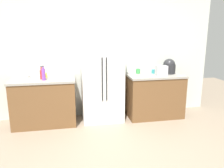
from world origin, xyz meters
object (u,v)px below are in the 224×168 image
at_px(rice_cooker, 169,67).
at_px(bowl_a, 25,76).
at_px(cup_c, 45,75).
at_px(refrigerator, 102,76).
at_px(bottle_a, 42,74).
at_px(bottle_b, 44,74).
at_px(toaster, 161,71).
at_px(cup_b, 138,71).
at_px(cup_a, 154,71).

bearing_deg(rice_cooker, bowl_a, 177.99).
bearing_deg(cup_c, bowl_a, 174.61).
height_order(refrigerator, bottle_a, refrigerator).
distance_m(rice_cooker, bottle_b, 2.55).
bearing_deg(bottle_b, cup_c, 91.81).
xyz_separation_m(bottle_a, bottle_b, (0.05, -0.11, 0.02)).
xyz_separation_m(toaster, cup_b, (-0.40, 0.29, -0.05)).
xyz_separation_m(rice_cooker, cup_b, (-0.64, 0.12, -0.10)).
height_order(cup_a, cup_c, cup_c).
height_order(toaster, rice_cooker, rice_cooker).
xyz_separation_m(refrigerator, cup_a, (1.13, 0.12, 0.04)).
distance_m(toaster, bottle_b, 2.30).
xyz_separation_m(bottle_a, bowl_a, (-0.34, 0.18, -0.07)).
bearing_deg(cup_a, cup_c, -179.83).
distance_m(bottle_b, cup_a, 2.25).
xyz_separation_m(bottle_b, bowl_a, (-0.38, 0.29, -0.09)).
relative_size(bottle_b, cup_a, 3.09).
height_order(bottle_b, cup_c, bottle_b).
height_order(bottle_a, bowl_a, bottle_a).
bearing_deg(bottle_b, cup_a, 6.64).
relative_size(refrigerator, rice_cooker, 5.81).
height_order(cup_c, bowl_a, cup_c).
bearing_deg(toaster, rice_cooker, 35.75).
bearing_deg(bottle_b, cup_b, 9.01).
relative_size(bottle_a, cup_c, 2.85).
bearing_deg(toaster, bowl_a, 174.03).
relative_size(rice_cooker, cup_c, 3.63).
relative_size(rice_cooker, bottle_a, 1.27).
relative_size(bottle_a, cup_a, 2.84).
xyz_separation_m(cup_a, cup_c, (-2.24, -0.01, 0.00)).
distance_m(refrigerator, bottle_a, 1.15).
bearing_deg(toaster, bottle_b, -179.79).
bearing_deg(refrigerator, cup_c, 174.28).
bearing_deg(refrigerator, cup_b, 11.25).
height_order(bottle_a, cup_a, bottle_a).
bearing_deg(cup_b, toaster, -36.32).
bearing_deg(cup_a, cup_b, 172.90).
distance_m(bottle_a, cup_c, 0.16).
bearing_deg(toaster, bottle_a, 177.61).
height_order(rice_cooker, cup_a, rice_cooker).
relative_size(toaster, bottle_b, 0.83).
distance_m(rice_cooker, cup_a, 0.34).
relative_size(refrigerator, toaster, 8.19).
height_order(bottle_b, cup_b, bottle_b).
bearing_deg(cup_b, bottle_a, -174.29).
xyz_separation_m(rice_cooker, bowl_a, (-2.93, 0.10, -0.12)).
bearing_deg(rice_cooker, cup_a, 166.70).
distance_m(refrigerator, rice_cooker, 1.45).
distance_m(rice_cooker, cup_b, 0.66).
relative_size(rice_cooker, cup_b, 3.19).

